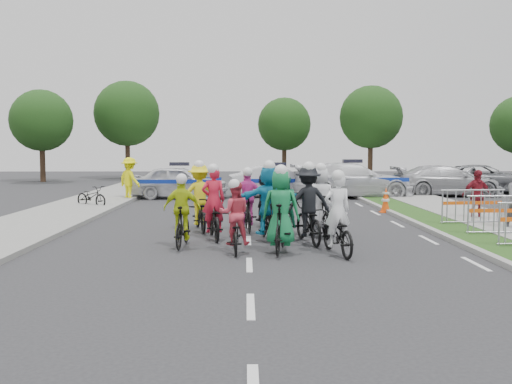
{
  "coord_description": "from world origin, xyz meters",
  "views": [
    {
      "loc": [
        -0.07,
        -11.33,
        2.37
      ],
      "look_at": [
        0.22,
        4.8,
        1.1
      ],
      "focal_mm": 40.0,
      "sensor_mm": 36.0,
      "label": 1
    }
  ],
  "objects_px": {
    "rider_7": "(320,208)",
    "rider_2": "(235,225)",
    "rider_11": "(265,203)",
    "rider_4": "(308,212)",
    "rider_6": "(214,214)",
    "cone_0": "(385,203)",
    "rider_1": "(281,219)",
    "cone_1": "(386,196)",
    "rider_0": "(337,227)",
    "rider_9": "(248,207)",
    "rider_8": "(285,211)",
    "rider_10": "(200,204)",
    "tree_4": "(284,124)",
    "civilian_sedan": "(446,181)",
    "barrier_1": "(504,216)",
    "tree_1": "(371,117)",
    "rider_5": "(269,207)",
    "tree_0": "(41,121)",
    "rider_3": "(182,219)",
    "barrier_2": "(472,208)",
    "police_car_2": "(352,180)",
    "police_car_0": "(180,182)",
    "parked_bike": "(91,197)",
    "marshal_hiviz": "(130,179)",
    "spectator_2": "(477,195)",
    "police_car_1": "(276,181)",
    "civilian_suv": "(483,179)",
    "tree_3": "(127,114)"
  },
  "relations": [
    {
      "from": "rider_7",
      "to": "rider_2",
      "type": "bearing_deg",
      "value": 34.58
    },
    {
      "from": "rider_11",
      "to": "rider_4",
      "type": "bearing_deg",
      "value": 95.86
    },
    {
      "from": "rider_6",
      "to": "cone_0",
      "type": "height_order",
      "value": "rider_6"
    },
    {
      "from": "rider_1",
      "to": "cone_1",
      "type": "relative_size",
      "value": 2.84
    },
    {
      "from": "rider_0",
      "to": "rider_9",
      "type": "xyz_separation_m",
      "value": [
        -1.96,
        3.56,
        0.08
      ]
    },
    {
      "from": "rider_0",
      "to": "cone_0",
      "type": "distance_m",
      "value": 8.69
    },
    {
      "from": "rider_4",
      "to": "rider_9",
      "type": "xyz_separation_m",
      "value": [
        -1.48,
        2.04,
        -0.08
      ]
    },
    {
      "from": "rider_8",
      "to": "cone_1",
      "type": "distance_m",
      "value": 9.6
    },
    {
      "from": "rider_6",
      "to": "rider_10",
      "type": "bearing_deg",
      "value": -81.32
    },
    {
      "from": "rider_2",
      "to": "tree_4",
      "type": "distance_m",
      "value": 32.97
    },
    {
      "from": "civilian_sedan",
      "to": "barrier_1",
      "type": "relative_size",
      "value": 2.57
    },
    {
      "from": "civilian_sedan",
      "to": "tree_1",
      "type": "xyz_separation_m",
      "value": [
        -0.67,
        13.93,
        3.79
      ]
    },
    {
      "from": "rider_0",
      "to": "rider_5",
      "type": "height_order",
      "value": "rider_5"
    },
    {
      "from": "civilian_sedan",
      "to": "tree_0",
      "type": "height_order",
      "value": "tree_0"
    },
    {
      "from": "rider_4",
      "to": "rider_7",
      "type": "relative_size",
      "value": 1.06
    },
    {
      "from": "rider_3",
      "to": "rider_11",
      "type": "xyz_separation_m",
      "value": [
        2.07,
        3.53,
        0.04
      ]
    },
    {
      "from": "rider_7",
      "to": "barrier_2",
      "type": "height_order",
      "value": "rider_7"
    },
    {
      "from": "tree_4",
      "to": "cone_0",
      "type": "bearing_deg",
      "value": -85.35
    },
    {
      "from": "barrier_2",
      "to": "police_car_2",
      "type": "bearing_deg",
      "value": 100.29
    },
    {
      "from": "police_car_0",
      "to": "parked_bike",
      "type": "distance_m",
      "value": 5.0
    },
    {
      "from": "cone_1",
      "to": "parked_bike",
      "type": "relative_size",
      "value": 0.43
    },
    {
      "from": "tree_1",
      "to": "rider_6",
      "type": "bearing_deg",
      "value": -110.36
    },
    {
      "from": "civilian_sedan",
      "to": "barrier_2",
      "type": "height_order",
      "value": "civilian_sedan"
    },
    {
      "from": "rider_7",
      "to": "cone_1",
      "type": "bearing_deg",
      "value": -124.68
    },
    {
      "from": "rider_5",
      "to": "marshal_hiviz",
      "type": "relative_size",
      "value": 1.07
    },
    {
      "from": "spectator_2",
      "to": "tree_4",
      "type": "distance_m",
      "value": 27.83
    },
    {
      "from": "police_car_0",
      "to": "cone_1",
      "type": "relative_size",
      "value": 6.37
    },
    {
      "from": "tree_1",
      "to": "barrier_1",
      "type": "bearing_deg",
      "value": -94.94
    },
    {
      "from": "rider_2",
      "to": "police_car_0",
      "type": "distance_m",
      "value": 14.02
    },
    {
      "from": "rider_10",
      "to": "police_car_0",
      "type": "height_order",
      "value": "rider_10"
    },
    {
      "from": "rider_6",
      "to": "tree_0",
      "type": "relative_size",
      "value": 0.32
    },
    {
      "from": "rider_5",
      "to": "spectator_2",
      "type": "bearing_deg",
      "value": -162.71
    },
    {
      "from": "police_car_1",
      "to": "tree_1",
      "type": "xyz_separation_m",
      "value": [
        7.59,
        14.06,
        3.8
      ]
    },
    {
      "from": "civilian_suv",
      "to": "parked_bike",
      "type": "xyz_separation_m",
      "value": [
        -18.43,
        -6.83,
        -0.31
      ]
    },
    {
      "from": "rider_2",
      "to": "parked_bike",
      "type": "bearing_deg",
      "value": -61.8
    },
    {
      "from": "rider_4",
      "to": "rider_5",
      "type": "height_order",
      "value": "rider_5"
    },
    {
      "from": "rider_2",
      "to": "rider_6",
      "type": "xyz_separation_m",
      "value": [
        -0.58,
        1.93,
        0.02
      ]
    },
    {
      "from": "police_car_0",
      "to": "cone_0",
      "type": "height_order",
      "value": "police_car_0"
    },
    {
      "from": "civilian_sedan",
      "to": "spectator_2",
      "type": "height_order",
      "value": "spectator_2"
    },
    {
      "from": "parked_bike",
      "to": "tree_1",
      "type": "xyz_separation_m",
      "value": [
        15.16,
        18.85,
        4.11
      ]
    },
    {
      "from": "spectator_2",
      "to": "tree_4",
      "type": "height_order",
      "value": "tree_4"
    },
    {
      "from": "rider_5",
      "to": "police_car_1",
      "type": "xyz_separation_m",
      "value": [
        0.89,
        12.93,
        -0.11
      ]
    },
    {
      "from": "rider_2",
      "to": "tree_1",
      "type": "height_order",
      "value": "tree_1"
    },
    {
      "from": "police_car_1",
      "to": "barrier_2",
      "type": "distance_m",
      "value": 11.75
    },
    {
      "from": "tree_3",
      "to": "cone_0",
      "type": "bearing_deg",
      "value": -58.41
    },
    {
      "from": "rider_10",
      "to": "cone_1",
      "type": "relative_size",
      "value": 2.95
    },
    {
      "from": "rider_5",
      "to": "rider_10",
      "type": "distance_m",
      "value": 2.6
    },
    {
      "from": "police_car_1",
      "to": "barrier_2",
      "type": "relative_size",
      "value": 2.25
    },
    {
      "from": "rider_1",
      "to": "tree_1",
      "type": "bearing_deg",
      "value": -97.05
    },
    {
      "from": "police_car_2",
      "to": "rider_8",
      "type": "bearing_deg",
      "value": 158.31
    }
  ]
}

